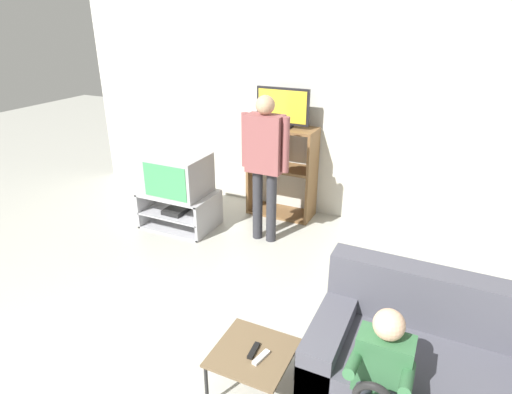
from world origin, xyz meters
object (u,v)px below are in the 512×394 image
remote_control_black (254,351)px  television_main (179,175)px  couch (429,367)px  media_shelf (282,171)px  person_standing_adult (265,156)px  snack_table (253,356)px  remote_control_white (261,357)px  person_seated_child (380,377)px  television_flat (283,109)px  tv_stand (180,209)px

remote_control_black → television_main: bearing=130.8°
remote_control_black → couch: (1.03, 0.44, -0.09)m
media_shelf → person_standing_adult: (0.08, -0.69, 0.40)m
television_main → snack_table: television_main is taller
remote_control_black → remote_control_white: size_ratio=1.00×
television_main → media_shelf: bearing=41.4°
remote_control_black → person_seated_child: bearing=-8.4°
media_shelf → person_seated_child: (1.68, -2.72, -0.03)m
television_flat → remote_control_black: television_flat is taller
media_shelf → remote_control_black: 2.81m
remote_control_white → remote_control_black: bearing=168.0°
remote_control_white → person_seated_child: person_seated_child is taller
television_main → remote_control_white: television_main is taller
television_main → person_standing_adult: bearing=7.3°
tv_stand → snack_table: 2.62m
media_shelf → couch: 2.96m
television_main → media_shelf: media_shelf is taller
remote_control_white → media_shelf: bearing=123.0°
snack_table → person_seated_child: person_seated_child is taller
tv_stand → person_seated_child: 3.27m
person_standing_adult → snack_table: bearing=-67.6°
snack_table → remote_control_black: remote_control_black is taller
television_flat → remote_control_white: bearing=-70.1°
media_shelf → remote_control_black: size_ratio=7.75×
tv_stand → snack_table: size_ratio=1.71×
media_shelf → remote_control_black: bearing=-71.3°
tv_stand → remote_control_black: bearing=-44.8°
television_main → snack_table: bearing=-45.2°
person_standing_adult → person_seated_child: 2.62m
television_flat → person_standing_adult: person_standing_adult is taller
couch → person_standing_adult: person_standing_adult is taller
tv_stand → television_main: bearing=-11.2°
remote_control_black → remote_control_white: 0.07m
snack_table → person_standing_adult: size_ratio=0.31×
tv_stand → television_main: (0.03, -0.01, 0.44)m
television_flat → person_seated_child: size_ratio=0.69×
remote_control_black → snack_table: bearing=169.1°
television_flat → person_standing_adult: 0.78m
tv_stand → remote_control_white: tv_stand is taller
television_main → couch: (2.86, -1.40, -0.38)m
tv_stand → media_shelf: media_shelf is taller
snack_table → person_seated_child: bearing=-4.4°
media_shelf → person_seated_child: media_shelf is taller
media_shelf → person_standing_adult: person_standing_adult is taller
remote_control_white → person_standing_adult: bearing=127.1°
television_main → television_flat: bearing=41.3°
media_shelf → couch: (1.93, -2.22, -0.30)m
tv_stand → remote_control_black: (1.86, -1.84, 0.15)m
television_flat → couch: television_flat is taller
remote_control_white → person_standing_adult: size_ratio=0.09×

